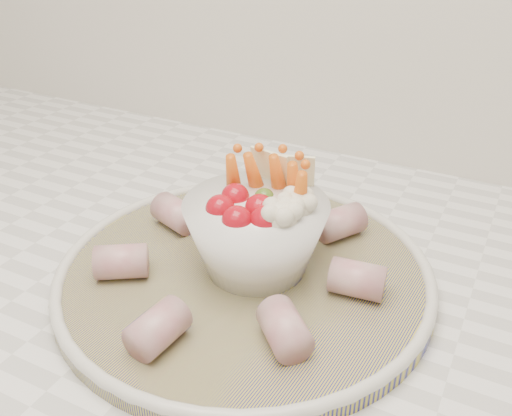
% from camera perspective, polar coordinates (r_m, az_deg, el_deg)
% --- Properties ---
extents(serving_platter, '(0.41, 0.41, 0.02)m').
position_cam_1_polar(serving_platter, '(0.58, -1.15, -6.46)').
color(serving_platter, navy).
rests_on(serving_platter, kitchen_counter).
extents(veggie_bowl, '(0.14, 0.14, 0.11)m').
position_cam_1_polar(veggie_bowl, '(0.56, 0.15, -2.22)').
color(veggie_bowl, white).
rests_on(veggie_bowl, serving_platter).
extents(cured_meat_rolls, '(0.28, 0.30, 0.03)m').
position_cam_1_polar(cured_meat_rolls, '(0.57, -1.27, -4.69)').
color(cured_meat_rolls, '#A44B57').
rests_on(cured_meat_rolls, serving_platter).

